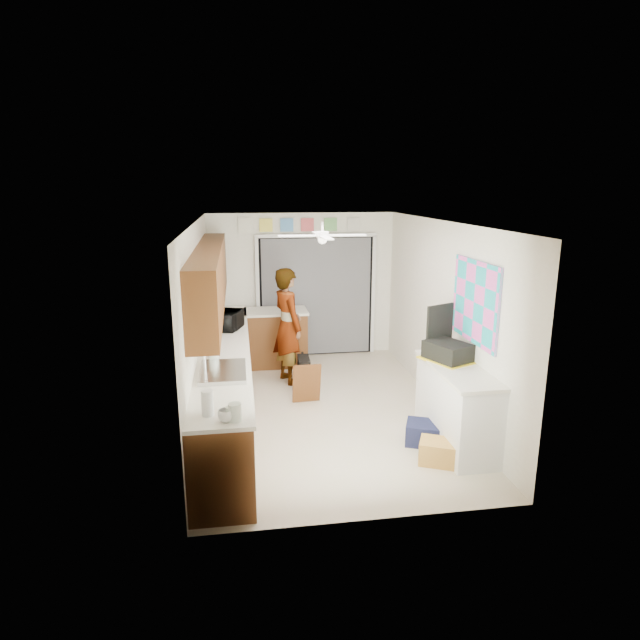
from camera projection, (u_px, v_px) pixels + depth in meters
name	position (u px, v px, depth m)	size (l,w,h in m)	color
floor	(324.00, 409.00, 7.23)	(5.00, 5.00, 0.00)	beige
ceiling	(325.00, 222.00, 6.62)	(5.00, 5.00, 0.00)	white
wall_back	(302.00, 286.00, 9.32)	(3.20, 3.20, 0.00)	white
wall_front	(372.00, 391.00, 4.53)	(3.20, 3.20, 0.00)	white
wall_left	(199.00, 325.00, 6.69)	(5.00, 5.00, 0.00)	white
wall_right	(442.00, 316.00, 7.16)	(5.00, 5.00, 0.00)	white
left_base_cabinets	(226.00, 383.00, 6.93)	(0.60, 4.80, 0.90)	brown
left_countertop	(225.00, 349.00, 6.82)	(0.62, 4.80, 0.04)	white
upper_cabinets	(210.00, 278.00, 6.77)	(0.32, 4.00, 0.80)	brown
sink_basin	(223.00, 372.00, 5.85)	(0.50, 0.76, 0.06)	silver
faucet	(205.00, 365.00, 5.80)	(0.03, 0.03, 0.22)	silver
peninsula_base	(276.00, 339.00, 8.96)	(1.00, 0.60, 0.90)	brown
peninsula_top	(276.00, 311.00, 8.85)	(1.04, 0.64, 0.04)	white
back_opening_recess	(316.00, 297.00, 9.38)	(2.00, 0.06, 2.10)	black
curtain_panel	(317.00, 297.00, 9.34)	(1.90, 0.03, 2.05)	slate
door_trim_left	(258.00, 299.00, 9.20)	(0.06, 0.04, 2.10)	white
door_trim_right	(373.00, 295.00, 9.50)	(0.06, 0.04, 2.10)	white
door_trim_head	(316.00, 235.00, 9.09)	(2.10, 0.04, 0.06)	white
header_frame_0	(266.00, 225.00, 8.95)	(0.22, 0.02, 0.22)	#FAE753
header_frame_1	(287.00, 225.00, 9.00)	(0.22, 0.02, 0.22)	#508FD5
header_frame_2	(307.00, 225.00, 9.05)	(0.22, 0.02, 0.22)	#D44F58
header_frame_3	(331.00, 225.00, 9.11)	(0.22, 0.02, 0.22)	#6DB567
header_frame_4	(354.00, 224.00, 9.17)	(0.22, 0.02, 0.22)	silver
route66_sign	(245.00, 225.00, 8.90)	(0.22, 0.02, 0.26)	silver
right_counter_base	(456.00, 408.00, 6.17)	(0.50, 1.40, 0.90)	white
right_counter_top	(458.00, 369.00, 6.05)	(0.54, 1.44, 0.04)	white
abstract_painting	(475.00, 302.00, 6.10)	(0.03, 1.15, 0.95)	#F85BC6
ceiling_fan	(322.00, 235.00, 6.86)	(1.14, 1.14, 0.24)	white
microwave	(228.00, 320.00, 7.64)	(0.48, 0.32, 0.26)	black
soap_bottle	(213.00, 347.00, 6.29)	(0.12, 0.12, 0.32)	silver
cup	(226.00, 415.00, 4.65)	(0.14, 0.14, 0.11)	white
jar_a	(235.00, 412.00, 4.65)	(0.11, 0.11, 0.16)	silver
jar_b	(231.00, 414.00, 4.65)	(0.09, 0.09, 0.13)	silver
paper_towel_roll	(207.00, 403.00, 4.76)	(0.11, 0.11, 0.24)	white
suitcase	(448.00, 351.00, 6.29)	(0.37, 0.50, 0.21)	black
suitcase_rim	(447.00, 360.00, 6.31)	(0.44, 0.58, 0.02)	yellow
suitcase_lid	(440.00, 325.00, 6.51)	(0.42, 0.03, 0.50)	black
cardboard_box	(439.00, 452.00, 5.81)	(0.41, 0.30, 0.25)	gold
navy_crate	(424.00, 433.00, 6.26)	(0.41, 0.34, 0.25)	#141734
cabinet_door_panel	(307.00, 383.00, 7.37)	(0.39, 0.03, 0.58)	brown
man	(288.00, 326.00, 8.08)	(0.64, 0.42, 1.77)	white
dog	(304.00, 369.00, 8.10)	(0.26, 0.60, 0.47)	black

